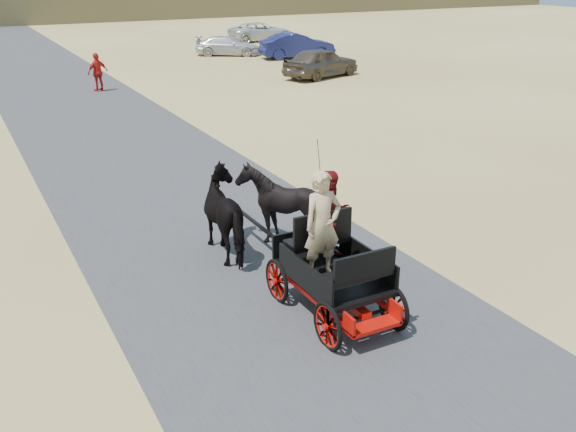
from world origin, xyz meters
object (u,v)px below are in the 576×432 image
horse_right (280,205)px  car_d (261,32)px  horse_left (231,214)px  car_a (321,62)px  car_b (297,46)px  car_c (228,46)px  carriage (333,294)px  pedestrian (98,72)px

horse_right → car_d: 37.23m
horse_left → car_a: horse_left is taller
car_b → car_c: bearing=55.7°
horse_left → car_b: horse_left is taller
car_b → carriage: bearing=162.4°
car_a → car_b: size_ratio=0.97×
car_a → car_c: 9.98m
horse_right → car_b: (13.78, 24.37, -0.10)m
carriage → horse_left: (-0.55, 3.00, 0.49)m
horse_left → horse_right: (1.10, 0.00, 0.00)m
car_c → horse_left: bearing=-172.8°
car_a → car_d: 16.65m
car_a → car_c: bearing=-12.1°
horse_left → horse_right: size_ratio=1.18×
car_c → car_b: bearing=-104.3°
horse_left → car_a: bearing=-125.6°
car_b → car_c: size_ratio=1.12×
horse_left → horse_right: horse_right is taller
horse_left → car_c: 29.90m
car_c → car_a: bearing=-144.4°
car_d → car_b: bearing=169.4°
pedestrian → car_a: bearing=151.8°
pedestrian → car_b: bearing=-178.8°
pedestrian → car_d: size_ratio=0.35×
car_a → car_d: car_a is taller
carriage → pedestrian: 22.13m
horse_right → car_b: size_ratio=0.37×
car_b → car_d: bearing=-2.6°
horse_right → car_c: horse_right is taller
horse_right → pedestrian: 19.10m
carriage → pedestrian: bearing=87.2°
carriage → car_d: (16.42, 36.68, 0.32)m
car_b → car_c: (-3.26, 3.18, -0.16)m
horse_right → car_b: bearing=-119.5°
horse_left → car_a: (12.59, 17.62, -0.10)m
pedestrian → car_d: (15.32, 14.59, -0.19)m
horse_left → car_a: size_ratio=0.46×
horse_right → car_b: 27.99m
car_c → car_d: bearing=-11.0°
horse_right → car_a: horse_right is taller
horse_right → car_c: bearing=-110.9°
pedestrian → horse_right: bearing=67.9°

